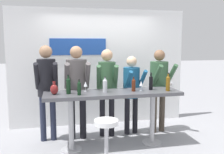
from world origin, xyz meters
TOP-DOWN VIEW (x-y plane):
  - ground_plane at (0.00, 0.00)m, footprint 40.00×40.00m
  - back_wall at (-0.00, 1.41)m, footprint 3.99×0.12m
  - tasting_table at (-0.00, 0.00)m, footprint 2.39×0.62m
  - bar_stool at (-0.26, -0.66)m, footprint 0.38×0.38m
  - person_far_left at (-1.14, 0.55)m, footprint 0.41×0.54m
  - person_left at (-0.59, 0.52)m, footprint 0.46×0.57m
  - person_center_left at (-0.00, 0.54)m, footprint 0.46×0.57m
  - person_center at (0.51, 0.56)m, footprint 0.45×0.55m
  - person_center_right at (1.09, 0.54)m, footprint 0.51×0.61m
  - wine_bottle_0 at (0.71, 0.04)m, footprint 0.07×0.07m
  - wine_bottle_1 at (-0.77, -0.01)m, footprint 0.08×0.08m
  - wine_bottle_2 at (-0.15, -0.00)m, footprint 0.08×0.08m
  - wine_bottle_3 at (0.37, -0.02)m, footprint 0.07×0.07m
  - wine_bottle_4 at (-0.60, -0.15)m, footprint 0.06×0.06m
  - wine_bottle_5 at (0.97, -0.13)m, footprint 0.07×0.07m
  - wine_glass_0 at (0.51, -0.01)m, footprint 0.07×0.07m
  - wine_glass_1 at (1.07, -0.09)m, footprint 0.07×0.07m
  - wine_glass_2 at (-0.47, 0.15)m, footprint 0.07×0.07m
  - decorative_vase at (-1.01, -0.01)m, footprint 0.13×0.13m

SIDE VIEW (x-z plane):
  - ground_plane at x=0.00m, z-range 0.00..0.00m
  - bar_stool at x=-0.26m, z-range 0.12..0.83m
  - tasting_table at x=0.00m, z-range 0.35..1.36m
  - person_center at x=0.51m, z-range 0.19..1.79m
  - person_center_right at x=1.09m, z-range 0.21..1.93m
  - person_center_left at x=0.00m, z-range 0.22..1.95m
  - decorative_vase at x=-1.01m, z-range 0.98..1.20m
  - person_left at x=-0.59m, z-range 0.21..2.02m
  - wine_bottle_3 at x=0.37m, z-range 1.00..1.26m
  - wine_bottle_4 at x=-0.60m, z-range 0.99..1.26m
  - wine_glass_0 at x=0.51m, z-range 1.04..1.22m
  - wine_glass_1 at x=1.07m, z-range 1.04..1.22m
  - wine_glass_2 at x=-0.47m, z-range 1.04..1.22m
  - wine_bottle_2 at x=-0.15m, z-range 1.00..1.27m
  - person_far_left at x=-1.14m, z-range 0.23..2.05m
  - wine_bottle_0 at x=0.71m, z-range 0.99..1.31m
  - wine_bottle_5 at x=0.97m, z-range 0.99..1.32m
  - wine_bottle_1 at x=-0.77m, z-range 0.99..1.32m
  - back_wall at x=0.00m, z-range 0.00..2.61m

